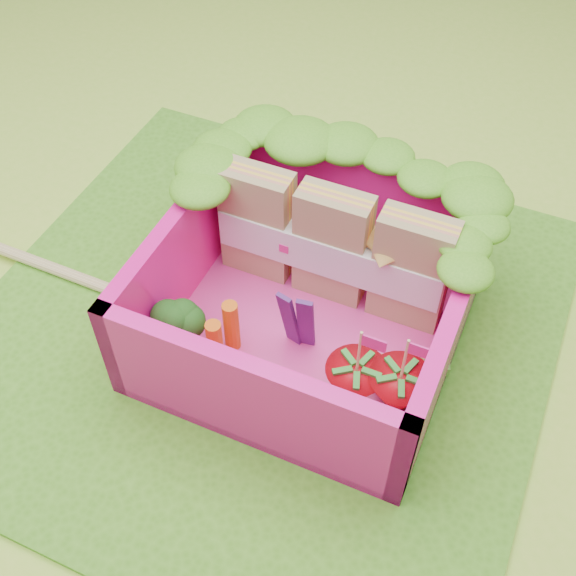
% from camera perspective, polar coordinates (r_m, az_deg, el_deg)
% --- Properties ---
extents(ground, '(14.00, 14.00, 0.00)m').
position_cam_1_polar(ground, '(3.40, -2.10, -3.23)').
color(ground, '#A4D83D').
rests_on(ground, ground).
extents(placemat, '(2.60, 2.60, 0.03)m').
position_cam_1_polar(placemat, '(3.38, -2.11, -3.07)').
color(placemat, '#4D9421').
rests_on(placemat, ground).
extents(bento_floor, '(1.30, 1.30, 0.05)m').
position_cam_1_polar(bento_floor, '(3.33, 1.72, -3.11)').
color(bento_floor, '#DE3893').
rests_on(bento_floor, placemat).
extents(bento_box, '(1.30, 1.30, 0.55)m').
position_cam_1_polar(bento_box, '(3.14, 1.83, -0.32)').
color(bento_box, '#FC1592').
rests_on(bento_box, placemat).
extents(lettuce_ruffle, '(1.43, 0.77, 0.11)m').
position_cam_1_polar(lettuce_ruffle, '(3.20, 5.11, 9.14)').
color(lettuce_ruffle, '#44991B').
rests_on(lettuce_ruffle, bento_box).
extents(sandwich_stack, '(1.07, 0.18, 0.58)m').
position_cam_1_polar(sandwich_stack, '(3.24, 3.60, 3.32)').
color(sandwich_stack, '#A68057').
rests_on(sandwich_stack, bento_floor).
extents(broccoli, '(0.31, 0.31, 0.26)m').
position_cam_1_polar(broccoli, '(3.13, -8.31, -2.50)').
color(broccoli, '#609849').
rests_on(broccoli, bento_floor).
extents(carrot_sticks, '(0.09, 0.18, 0.28)m').
position_cam_1_polar(carrot_sticks, '(3.11, -5.12, -3.72)').
color(carrot_sticks, '#E55913').
rests_on(carrot_sticks, bento_floor).
extents(purple_wedges, '(0.15, 0.04, 0.38)m').
position_cam_1_polar(purple_wedges, '(3.08, 0.77, -2.65)').
color(purple_wedges, '#4C1B61').
rests_on(purple_wedges, bento_floor).
extents(strawberry_left, '(0.25, 0.25, 0.49)m').
position_cam_1_polar(strawberry_left, '(2.97, 5.30, -7.72)').
color(strawberry_left, red).
rests_on(strawberry_left, bento_floor).
extents(strawberry_right, '(0.26, 0.26, 0.50)m').
position_cam_1_polar(strawberry_right, '(2.96, 8.64, -8.30)').
color(strawberry_right, red).
rests_on(strawberry_right, bento_floor).
extents(snap_peas, '(0.32, 0.42, 0.05)m').
position_cam_1_polar(snap_peas, '(3.13, 9.18, -7.47)').
color(snap_peas, green).
rests_on(snap_peas, bento_floor).
extents(chopsticks, '(2.29, 0.08, 0.05)m').
position_cam_1_polar(chopsticks, '(3.76, -18.25, 1.56)').
color(chopsticks, tan).
rests_on(chopsticks, placemat).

